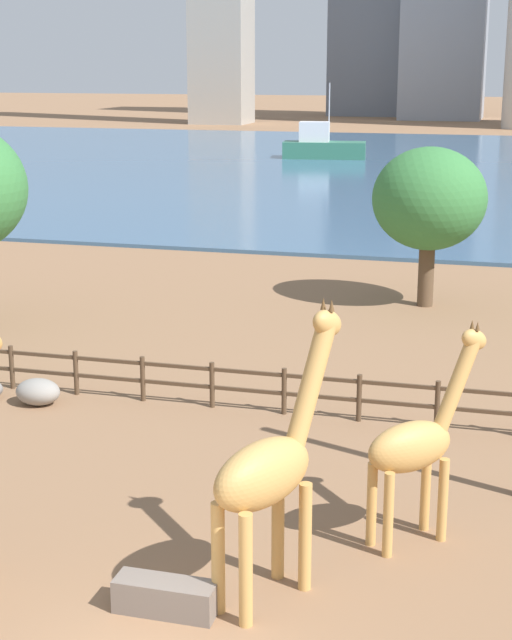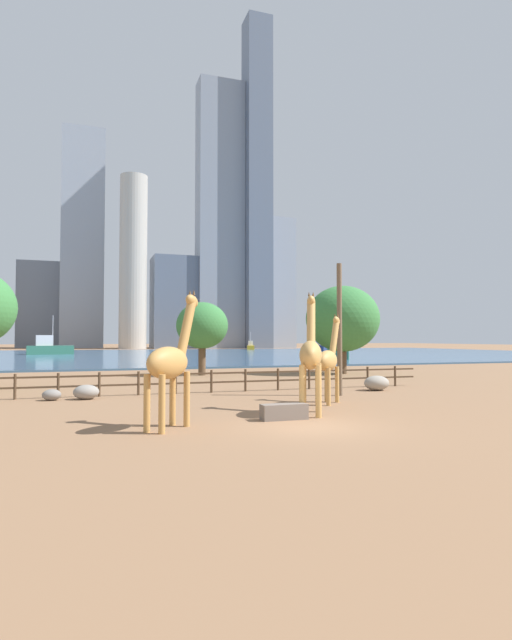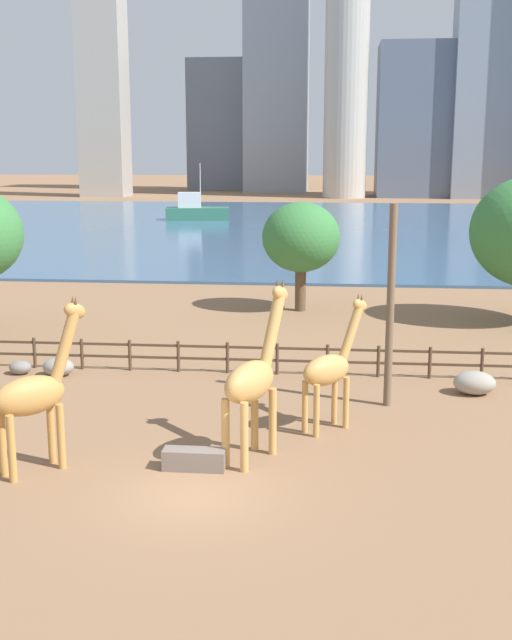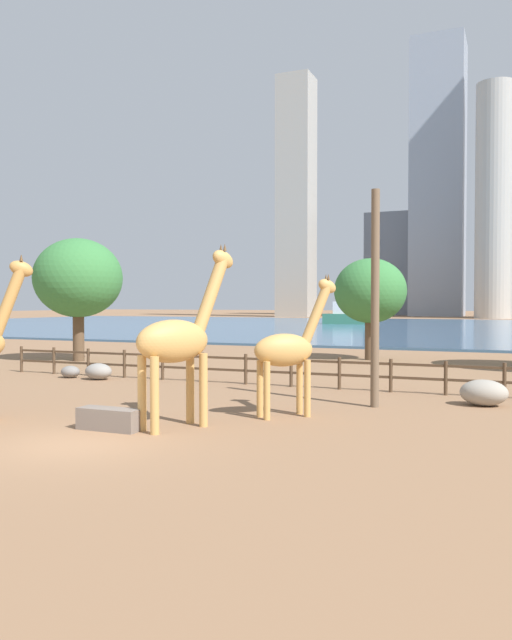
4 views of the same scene
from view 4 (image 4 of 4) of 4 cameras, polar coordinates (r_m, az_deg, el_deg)
The scene contains 17 objects.
ground_plane at distance 92.93m, azimuth 16.47°, elevation -0.65°, with size 400.00×400.00×0.00m, color #8C6647.
harbor_water at distance 89.94m, azimuth 16.27°, elevation -0.66°, with size 180.00×86.00×0.20m, color #3D6084.
giraffe_tall at distance 19.06m, azimuth 2.99°, elevation -2.70°, with size 2.38×2.38×4.39m.
giraffe_young at distance 17.42m, azimuth -7.08°, elevation -1.85°, with size 2.03×3.27×5.21m.
utility_pole at distance 21.09m, azimuth 10.84°, elevation 1.94°, with size 0.28×0.28×7.24m, color brown.
boulder_near_fence at distance 22.54m, azimuth 20.11°, elevation -6.26°, with size 1.57×1.18×0.89m, color gray.
boulder_by_pole at distance 29.23m, azimuth -14.21°, elevation -4.58°, with size 1.27×0.99×0.74m, color gray.
boulder_small at distance 30.31m, azimuth -16.61°, elevation -4.56°, with size 0.91×0.75×0.56m, color gray.
feeding_trough at distance 17.69m, azimuth -13.27°, elevation -8.81°, with size 1.80×0.60×0.60m, color #72665B.
enclosure_fence at distance 26.54m, azimuth -0.20°, elevation -4.31°, with size 26.12×0.14×1.30m.
tree_center_broad at distance 38.69m, azimuth 10.40°, elevation 2.60°, with size 4.40×4.40×6.21m.
tree_right_tall at distance 38.82m, azimuth -15.96°, elevation 3.67°, with size 5.25×5.25×7.34m.
boat_ferry at distance 98.43m, azimuth 8.38°, elevation 0.33°, with size 8.35×3.97×7.23m.
skyline_tower_glass at distance 177.55m, azimuth 16.32°, elevation 12.22°, with size 13.56×13.60×73.08m, color #939EAD.
skyline_block_left at distance 152.62m, azimuth 20.95°, elevation 10.09°, with size 8.26×8.26×52.78m, color #B7B2A8.
skyline_block_right at distance 184.75m, azimuth 12.55°, elevation 4.99°, with size 15.91×9.49×29.33m, color slate.
skyline_block_wide at distance 161.79m, azimuth 3.69°, elevation 11.13°, with size 8.63×8.04×60.80m, color #ADA89E.
Camera 4 is at (9.94, -12.33, 3.47)m, focal length 35.00 mm.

